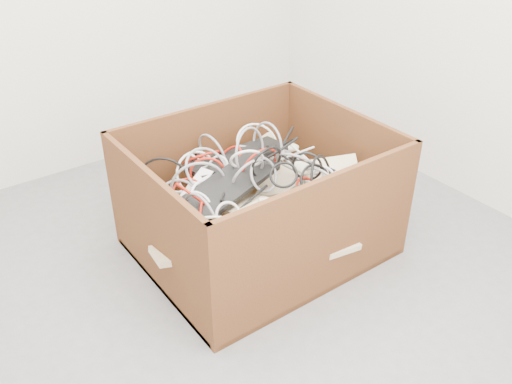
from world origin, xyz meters
TOP-DOWN VIEW (x-y plane):
  - ground at (0.00, 0.00)m, footprint 3.00×3.00m
  - cardboard_box at (0.27, 0.21)m, footprint 1.07×0.89m
  - keyboard_pile at (0.30, 0.22)m, footprint 1.07×0.83m
  - mice_scatter at (0.29, 0.14)m, footprint 0.72×0.62m
  - power_strip_left at (-0.05, 0.26)m, footprint 0.32×0.21m
  - power_strip_right at (0.16, -0.02)m, footprint 0.28×0.11m
  - vga_plug at (0.65, 0.10)m, footprint 0.06×0.06m
  - cable_tangle at (0.21, 0.23)m, footprint 0.99×0.81m

SIDE VIEW (x-z plane):
  - ground at x=0.00m, z-range 0.00..0.00m
  - cardboard_box at x=0.27m, z-range -0.14..0.45m
  - keyboard_pile at x=0.30m, z-range 0.12..0.45m
  - power_strip_right at x=0.16m, z-range 0.30..0.39m
  - mice_scatter at x=0.29m, z-range 0.25..0.45m
  - vga_plug at x=0.65m, z-range 0.34..0.37m
  - power_strip_left at x=-0.05m, z-range 0.30..0.44m
  - cable_tangle at x=0.21m, z-range 0.18..0.63m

